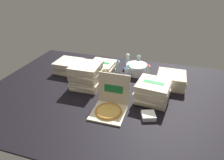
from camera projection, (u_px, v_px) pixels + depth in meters
ground_plane at (106, 93)px, 2.65m from camera, size 3.20×2.40×0.02m
open_pizza_box at (110, 105)px, 2.26m from camera, size 0.38×0.42×0.40m
pizza_stack_center_far at (86, 75)px, 2.72m from camera, size 0.41×0.40×0.32m
pizza_stack_left_far at (153, 92)px, 2.42m from camera, size 0.44×0.43×0.26m
pizza_stack_right_near at (69, 66)px, 3.15m from camera, size 0.42×0.41×0.18m
pizza_stack_right_far at (171, 80)px, 2.76m from camera, size 0.40×0.39×0.18m
pizza_stack_left_near at (102, 68)px, 3.08m from camera, size 0.40×0.41×0.18m
ice_bucket at (137, 69)px, 3.09m from camera, size 0.33×0.33×0.16m
water_bottle_0 at (118, 67)px, 3.07m from camera, size 0.06×0.06×0.23m
water_bottle_1 at (128, 60)px, 3.30m from camera, size 0.06×0.06×0.23m
water_bottle_2 at (139, 62)px, 3.25m from camera, size 0.06×0.06×0.23m
water_bottle_3 at (126, 75)px, 2.84m from camera, size 0.06×0.06×0.23m
water_bottle_4 at (148, 72)px, 2.92m from camera, size 0.06×0.06×0.23m
water_bottle_5 at (128, 72)px, 2.91m from camera, size 0.06×0.06×0.23m
napkin_pile at (148, 116)px, 2.17m from camera, size 0.19×0.19×0.05m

